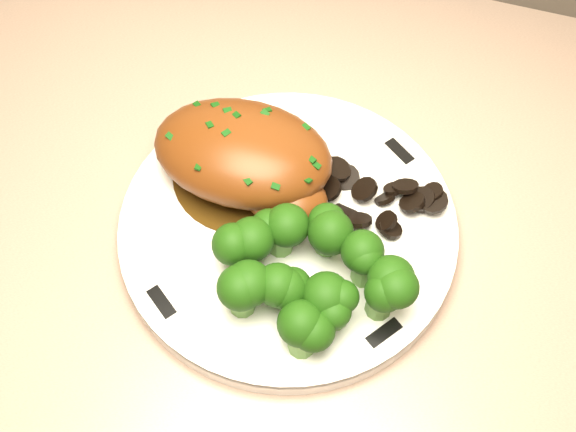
% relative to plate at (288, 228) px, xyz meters
% --- Properties ---
extents(plate, '(0.32, 0.32, 0.02)m').
position_rel_plate_xyz_m(plate, '(0.00, 0.00, 0.00)').
color(plate, white).
rests_on(plate, counter).
extents(rim_accent_0, '(0.03, 0.03, 0.00)m').
position_rel_plate_xyz_m(rim_accent_0, '(0.07, 0.10, 0.01)').
color(rim_accent_0, black).
rests_on(rim_accent_0, plate).
extents(rim_accent_1, '(0.03, 0.03, 0.00)m').
position_rel_plate_xyz_m(rim_accent_1, '(-0.10, 0.07, 0.01)').
color(rim_accent_1, black).
rests_on(rim_accent_1, plate).
extents(rim_accent_2, '(0.03, 0.03, 0.00)m').
position_rel_plate_xyz_m(rim_accent_2, '(-0.07, -0.10, 0.01)').
color(rim_accent_2, black).
rests_on(rim_accent_2, plate).
extents(rim_accent_3, '(0.03, 0.03, 0.00)m').
position_rel_plate_xyz_m(rim_accent_3, '(0.10, -0.07, 0.01)').
color(rim_accent_3, black).
rests_on(rim_accent_3, plate).
extents(gravy_pool, '(0.12, 0.12, 0.00)m').
position_rel_plate_xyz_m(gravy_pool, '(-0.05, 0.03, 0.01)').
color(gravy_pool, '#3D270B').
rests_on(gravy_pool, plate).
extents(chicken_breast, '(0.16, 0.10, 0.06)m').
position_rel_plate_xyz_m(chicken_breast, '(-0.04, 0.03, 0.04)').
color(chicken_breast, brown).
rests_on(chicken_breast, plate).
extents(mushroom_pile, '(0.10, 0.07, 0.03)m').
position_rel_plate_xyz_m(mushroom_pile, '(0.06, 0.04, 0.01)').
color(mushroom_pile, black).
rests_on(mushroom_pile, plate).
extents(broccoli_florets, '(0.14, 0.12, 0.05)m').
position_rel_plate_xyz_m(broccoli_florets, '(0.03, -0.05, 0.04)').
color(broccoli_florets, '#5D923E').
rests_on(broccoli_florets, plate).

